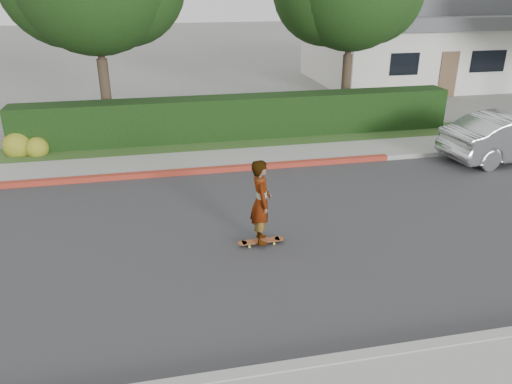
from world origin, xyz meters
TOP-DOWN VIEW (x-y plane):
  - ground at (0.00, 0.00)m, footprint 120.00×120.00m
  - road at (0.00, 0.00)m, footprint 60.00×8.00m
  - curb_far at (0.00, 4.10)m, footprint 60.00×0.20m
  - curb_red_section at (-5.00, 4.10)m, footprint 12.00×0.21m
  - sidewalk_far at (0.00, 5.00)m, footprint 60.00×1.60m
  - planting_strip at (0.00, 6.60)m, footprint 60.00×1.60m
  - hedge at (-3.00, 7.20)m, footprint 15.00×1.00m
  - flowering_shrub at (-10.01, 6.74)m, footprint 1.40×1.00m
  - house at (8.00, 16.00)m, footprint 10.60×8.60m
  - skateboard at (-3.96, -0.38)m, footprint 1.00×0.23m
  - skateboarder at (-3.96, -0.38)m, footprint 0.47×0.68m
  - car_silver at (4.73, 3.35)m, footprint 4.51×1.97m

SIDE VIEW (x-z plane):
  - ground at x=0.00m, z-range 0.00..0.00m
  - road at x=0.00m, z-range 0.00..0.01m
  - planting_strip at x=0.00m, z-range 0.00..0.10m
  - sidewalk_far at x=0.00m, z-range 0.00..0.12m
  - curb_far at x=0.00m, z-range 0.00..0.15m
  - curb_red_section at x=-5.00m, z-range 0.00..0.15m
  - skateboard at x=-3.96m, z-range 0.04..0.13m
  - flowering_shrub at x=-10.01m, z-range -0.12..0.78m
  - car_silver at x=4.73m, z-range 0.00..1.44m
  - hedge at x=-3.00m, z-range 0.00..1.50m
  - skateboarder at x=-3.96m, z-range 0.10..1.89m
  - house at x=8.00m, z-range -0.05..4.25m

